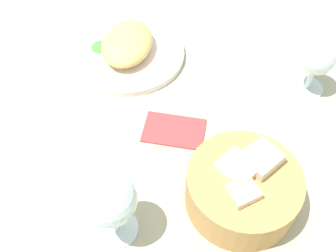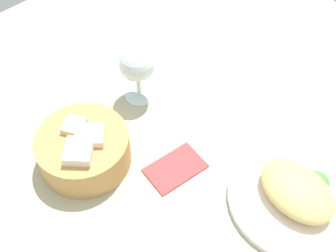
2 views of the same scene
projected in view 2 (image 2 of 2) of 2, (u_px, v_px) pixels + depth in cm
name	position (u px, v px, depth cm)	size (l,w,h in cm)	color
ground_plane	(184.00, 179.00, 77.57)	(140.00, 140.00, 2.00)	#AEAC8B
plate	(293.00, 198.00, 73.08)	(23.62, 23.62, 1.40)	white
omelette	(297.00, 190.00, 70.85)	(14.46, 10.33, 4.31)	#DBB965
lettuce_garnish	(318.00, 179.00, 74.05)	(4.48, 4.48, 1.36)	#4A8A3C
bread_basket	(84.00, 149.00, 75.97)	(17.29, 17.29, 9.02)	tan
wine_glass_near	(137.00, 66.00, 83.03)	(7.57, 7.57, 13.16)	silver
folded_napkin	(175.00, 168.00, 77.49)	(11.00, 7.00, 0.80)	#D43B3B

